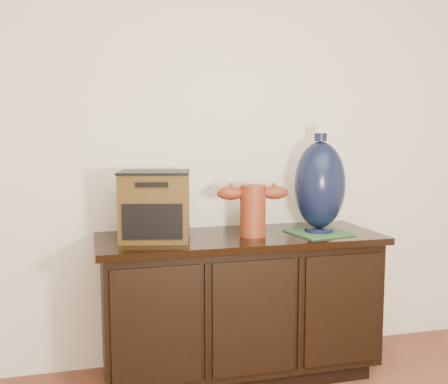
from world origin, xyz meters
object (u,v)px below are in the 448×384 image
object	(u,v)px
sideboard	(239,304)
terracotta_vessel	(253,207)
lamp_base	(320,185)
spray_can	(246,215)
tv_radio	(155,206)

from	to	relation	value
sideboard	terracotta_vessel	world-z (taller)	terracotta_vessel
lamp_base	terracotta_vessel	bearing A→B (deg)	177.37
sideboard	spray_can	distance (m)	0.49
tv_radio	spray_can	world-z (taller)	tv_radio
sideboard	spray_can	size ratio (longest dim) A/B	9.31
terracotta_vessel	tv_radio	bearing A→B (deg)	-176.93
tv_radio	spray_can	distance (m)	0.56
sideboard	lamp_base	xyz separation A→B (m)	(0.42, -0.05, 0.62)
sideboard	lamp_base	distance (m)	0.75
sideboard	tv_radio	size ratio (longest dim) A/B	3.73
lamp_base	spray_can	xyz separation A→B (m)	(-0.33, 0.23, -0.18)
sideboard	tv_radio	xyz separation A→B (m)	(-0.43, -0.00, 0.54)
tv_radio	lamp_base	xyz separation A→B (m)	(0.85, -0.05, 0.08)
terracotta_vessel	spray_can	xyz separation A→B (m)	(0.03, 0.21, -0.07)
sideboard	tv_radio	bearing A→B (deg)	-179.88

